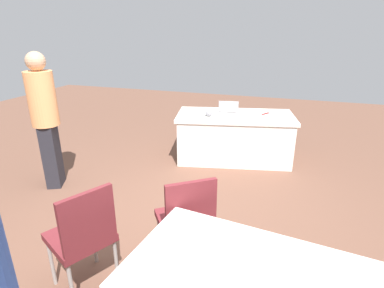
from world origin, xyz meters
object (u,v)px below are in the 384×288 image
(table_foreground, at_px, (234,137))
(person_presenter, at_px, (45,115))
(chair_tucked_left, at_px, (187,218))
(yarn_ball, at_px, (209,113))
(scissors_red, at_px, (266,114))
(laptop_silver, at_px, (228,112))
(chair_tucked_right, at_px, (83,233))

(table_foreground, distance_m, person_presenter, 2.81)
(table_foreground, relative_size, chair_tucked_left, 2.10)
(yarn_ball, bearing_deg, scissors_red, -153.19)
(chair_tucked_left, xyz_separation_m, scissors_red, (-0.37, -2.81, 0.22))
(table_foreground, bearing_deg, scissors_red, -157.58)
(laptop_silver, xyz_separation_m, yarn_ball, (0.27, 0.17, 0.02))
(laptop_silver, bearing_deg, scissors_red, -166.43)
(table_foreground, bearing_deg, yarn_ball, 31.71)
(person_presenter, distance_m, scissors_red, 3.22)
(laptop_silver, bearing_deg, chair_tucked_right, 70.64)
(laptop_silver, bearing_deg, person_presenter, 28.09)
(table_foreground, distance_m, scissors_red, 0.62)
(chair_tucked_left, bearing_deg, yarn_ball, 64.46)
(chair_tucked_right, relative_size, person_presenter, 0.54)
(chair_tucked_right, bearing_deg, person_presenter, 75.17)
(table_foreground, xyz_separation_m, person_presenter, (2.17, 1.67, 0.62))
(table_foreground, relative_size, scissors_red, 10.99)
(chair_tucked_left, height_order, scissors_red, chair_tucked_left)
(chair_tucked_right, relative_size, laptop_silver, 2.65)
(person_presenter, bearing_deg, yarn_ball, 103.12)
(table_foreground, xyz_separation_m, laptop_silver, (0.11, 0.06, 0.42))
(person_presenter, height_order, scissors_red, person_presenter)
(chair_tucked_right, relative_size, yarn_ball, 8.63)
(yarn_ball, height_order, scissors_red, yarn_ball)
(laptop_silver, relative_size, yarn_ball, 3.25)
(person_presenter, bearing_deg, table_foreground, 101.99)
(chair_tucked_left, distance_m, person_presenter, 2.48)
(scissors_red, bearing_deg, chair_tucked_left, 23.31)
(yarn_ball, relative_size, scissors_red, 0.62)
(chair_tucked_right, bearing_deg, chair_tucked_left, -28.19)
(chair_tucked_left, bearing_deg, scissors_red, 46.17)
(person_presenter, distance_m, laptop_silver, 2.63)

